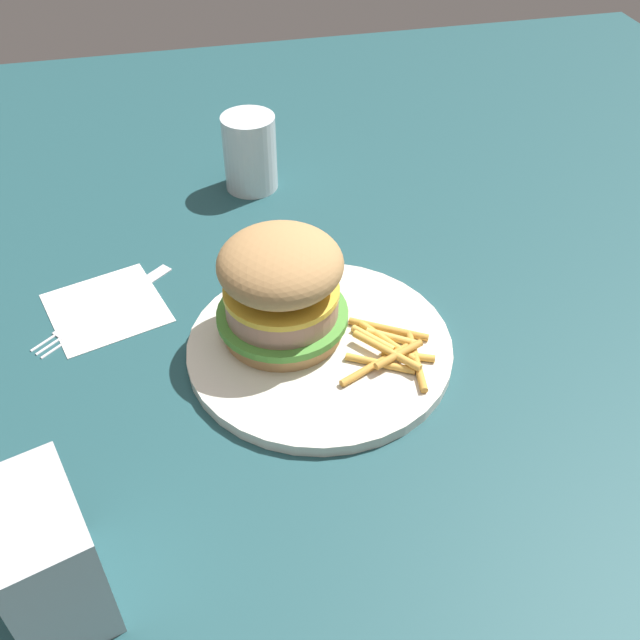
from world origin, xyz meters
The scene contains 8 objects.
ground_plane centered at (0.00, 0.00, 0.00)m, with size 1.60×1.60×0.00m, color #1E474C.
plate centered at (-0.01, 0.00, 0.01)m, with size 0.25×0.25×0.01m, color silver.
sandwich centered at (0.02, -0.03, 0.07)m, with size 0.13×0.13×0.11m.
fries_pile centered at (-0.07, 0.03, 0.02)m, with size 0.10×0.10×0.01m.
napkin centered at (0.19, -0.11, 0.00)m, with size 0.11×0.11×0.00m, color white.
fork centered at (0.19, -0.11, 0.00)m, with size 0.14×0.12×0.00m.
drink_glass centered at (0.01, -0.32, 0.04)m, with size 0.07×0.07×0.09m.
napkin_dispenser centered at (0.22, 0.20, 0.05)m, with size 0.09×0.06×0.11m, color #B7BABF.
Camera 1 is at (0.10, 0.49, 0.48)m, focal length 40.46 mm.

